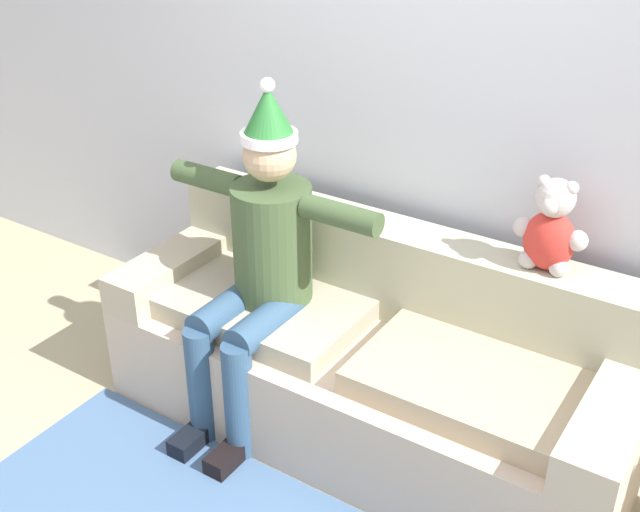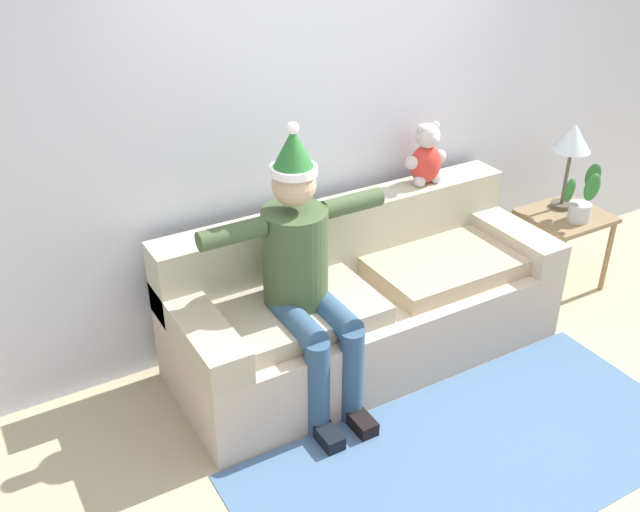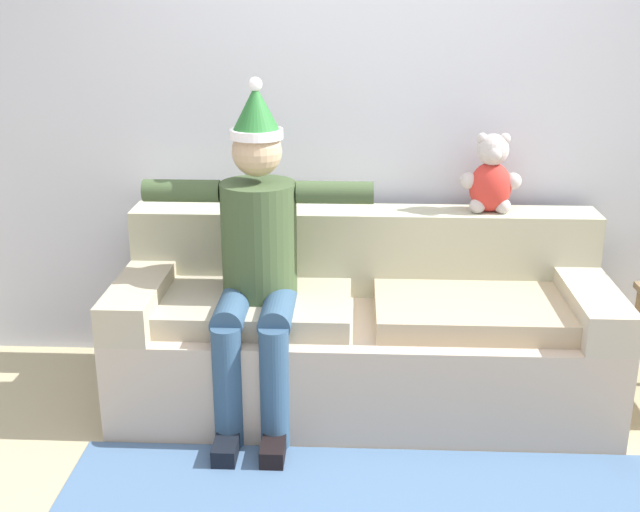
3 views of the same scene
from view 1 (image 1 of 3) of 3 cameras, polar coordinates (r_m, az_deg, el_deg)
back_wall at (r=3.45m, az=8.62°, el=10.66°), size 7.00×0.10×2.70m
couch at (r=3.50m, az=3.80°, el=-7.43°), size 2.26×0.86×0.86m
person_seated at (r=3.37m, az=-4.34°, el=-0.22°), size 1.02×0.77×1.53m
teddy_bear at (r=3.16m, az=16.09°, el=1.84°), size 0.29×0.17×0.38m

